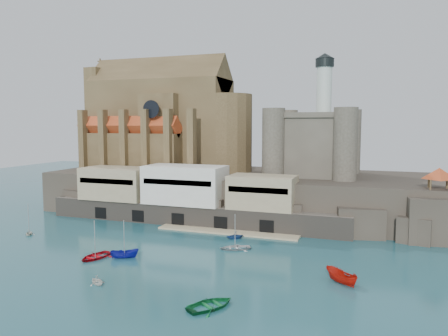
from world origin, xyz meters
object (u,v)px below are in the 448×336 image
boat_2 (125,258)px  church (166,125)px  boat_0 (95,258)px  boat_1 (97,284)px  castle_keep (314,141)px  pavilion (439,175)px

boat_2 → church: bearing=-8.1°
boat_0 → boat_1: boat_0 is taller
castle_keep → pavilion: 30.50m
pavilion → boat_2: pavilion is taller
boat_2 → pavilion: bearing=-86.3°
church → boat_0: bearing=-76.9°
boat_0 → church: bearing=113.8°
church → pavilion: (66.13, -15.85, -9.40)m
pavilion → boat_1: pavilion is taller
pavilion → boat_1: size_ratio=2.16×
castle_keep → boat_2: (-24.64, -45.04, -18.31)m
castle_keep → boat_2: size_ratio=6.21×
boat_0 → castle_keep: bearing=68.8°
boat_0 → boat_1: size_ratio=2.04×
church → boat_0: church is taller
boat_2 → boat_0: bearing=84.7°
church → pavilion: size_ratio=7.34×
pavilion → boat_0: bearing=-150.0°
pavilion → boat_1: 64.49m
pavilion → boat_2: (-50.56, -29.96, -12.73)m
church → boat_0: 53.65m
boat_1 → castle_keep: bearing=8.2°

